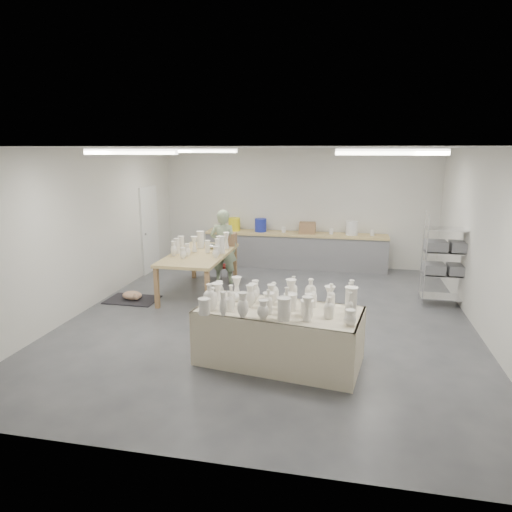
% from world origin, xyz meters
% --- Properties ---
extents(room, '(8.00, 8.02, 3.00)m').
position_xyz_m(room, '(-0.11, 0.08, 2.06)').
color(room, '#424449').
rests_on(room, ground).
extents(back_counter, '(4.60, 0.60, 1.24)m').
position_xyz_m(back_counter, '(-0.01, 3.68, 0.49)').
color(back_counter, tan).
rests_on(back_counter, ground).
extents(wire_shelf, '(0.88, 0.48, 1.80)m').
position_xyz_m(wire_shelf, '(3.20, 1.40, 0.92)').
color(wire_shelf, silver).
rests_on(wire_shelf, ground).
extents(drying_table, '(2.40, 1.40, 1.17)m').
position_xyz_m(drying_table, '(0.41, -1.72, 0.46)').
color(drying_table, olive).
rests_on(drying_table, ground).
extents(work_table, '(1.16, 2.30, 1.23)m').
position_xyz_m(work_table, '(-1.67, 1.25, 0.87)').
color(work_table, tan).
rests_on(work_table, ground).
extents(rug, '(1.00, 0.70, 0.02)m').
position_xyz_m(rug, '(-2.90, 0.39, 0.01)').
color(rug, black).
rests_on(rug, ground).
extents(cat, '(0.48, 0.42, 0.17)m').
position_xyz_m(cat, '(-2.88, 0.38, 0.11)').
color(cat, white).
rests_on(cat, rug).
extents(potter, '(0.61, 0.41, 1.68)m').
position_xyz_m(potter, '(-1.42, 1.97, 0.84)').
color(potter, gray).
rests_on(potter, ground).
extents(red_stool, '(0.46, 0.46, 0.34)m').
position_xyz_m(red_stool, '(-1.42, 2.24, 0.30)').
color(red_stool, red).
rests_on(red_stool, ground).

